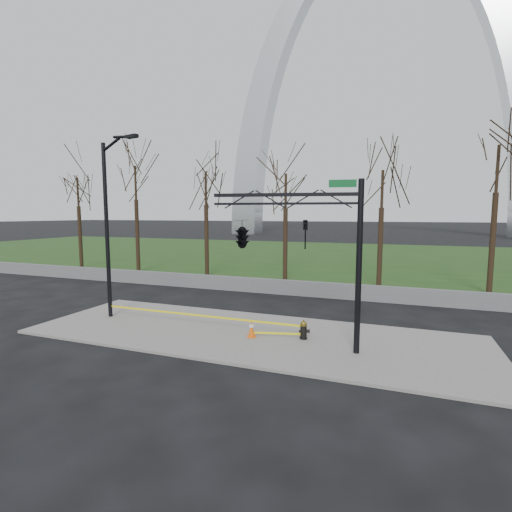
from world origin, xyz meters
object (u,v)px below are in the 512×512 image
(fire_hydrant, at_px, (304,330))
(traffic_signal_mast, at_px, (264,234))
(traffic_cone, at_px, (252,329))
(street_light, at_px, (109,217))

(fire_hydrant, bearing_deg, traffic_signal_mast, -140.32)
(fire_hydrant, bearing_deg, traffic_cone, -175.82)
(traffic_cone, distance_m, street_light, 8.24)
(street_light, bearing_deg, traffic_signal_mast, 4.22)
(fire_hydrant, bearing_deg, street_light, 170.41)
(traffic_cone, height_order, traffic_signal_mast, traffic_signal_mast)
(traffic_cone, xyz_separation_m, street_light, (-7.03, 0.43, 4.28))
(fire_hydrant, distance_m, traffic_signal_mast, 4.11)
(traffic_cone, height_order, street_light, street_light)
(traffic_signal_mast, bearing_deg, traffic_cone, 122.34)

